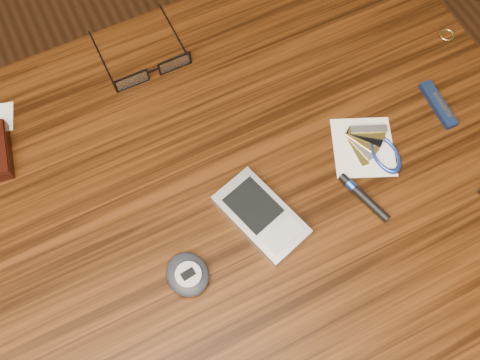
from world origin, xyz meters
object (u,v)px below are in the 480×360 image
Objects in this scene: pedometer at (188,274)px; notepad_keys at (374,149)px; eyeglasses at (152,69)px; pda_phone at (261,216)px; pocket_knife at (438,105)px; desk at (207,234)px.

notepad_keys is (0.31, 0.05, -0.01)m from pedometer.
eyeglasses is 0.91× the size of pda_phone.
pda_phone is 2.11× the size of pedometer.
eyeglasses reaches higher than pedometer.
pedometer reaches higher than pocket_knife.
notepad_keys is at bearing -5.28° from desk.
pda_phone reaches higher than desk.
desk is 0.39m from pocket_knife.
pedometer is 0.81× the size of pocket_knife.
pedometer is (-0.05, -0.07, 0.11)m from desk.
eyeglasses is 1.05× the size of notepad_keys.
eyeglasses reaches higher than pocket_knife.
notepad_keys is (0.19, 0.02, -0.01)m from pda_phone.
pocket_knife is (0.12, 0.02, 0.00)m from notepad_keys.
desk is 8.26× the size of notepad_keys.
eyeglasses reaches higher than pda_phone.
eyeglasses is at bearing 98.26° from pda_phone.
desk is 12.20× the size of pocket_knife.
notepad_keys is 1.48× the size of pocket_knife.
pda_phone is at bearing -33.94° from desk.
pedometer is 0.44m from pocket_knife.
desk is 7.17× the size of pda_phone.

